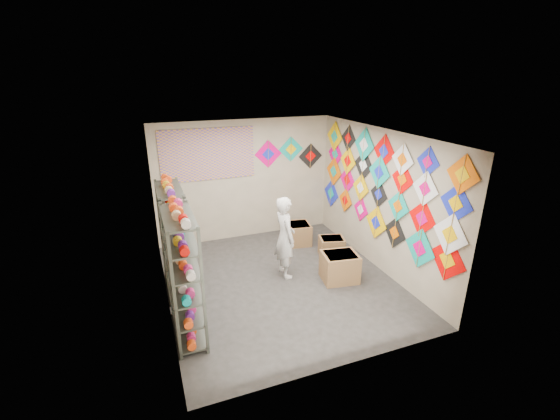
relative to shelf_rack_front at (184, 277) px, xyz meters
name	(u,v)px	position (x,y,z in m)	size (l,w,h in m)	color
ground	(281,282)	(1.78, 0.85, -0.95)	(4.50, 4.50, 0.00)	#2E2B28
room_walls	(281,197)	(1.78, 0.85, 0.69)	(4.50, 4.50, 4.50)	tan
shelf_rack_front	(184,277)	(0.00, 0.00, 0.00)	(0.40, 1.10, 1.90)	#4C5147
shelf_rack_back	(174,240)	(0.00, 1.30, 0.00)	(0.40, 1.10, 1.90)	#4C5147
string_spools	(178,251)	(0.00, 0.65, 0.10)	(0.12, 2.36, 0.12)	#EA287B
kite_wall_display	(379,186)	(3.76, 0.85, 0.68)	(0.06, 4.39, 2.08)	#ED0000
back_wall_kites	(289,153)	(2.84, 3.09, 0.94)	(1.67, 0.02, 0.79)	#E70072
poster	(208,155)	(0.98, 3.08, 1.05)	(2.00, 0.01, 1.10)	#67489C
shopkeeper	(285,237)	(1.95, 1.07, -0.17)	(0.39, 0.58, 1.56)	silver
carton_a	(340,267)	(2.83, 0.54, -0.69)	(0.63, 0.53, 0.53)	olive
carton_b	(332,247)	(3.15, 1.45, -0.75)	(0.50, 0.41, 0.41)	olive
carton_c	(299,234)	(2.75, 2.26, -0.72)	(0.49, 0.54, 0.47)	olive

